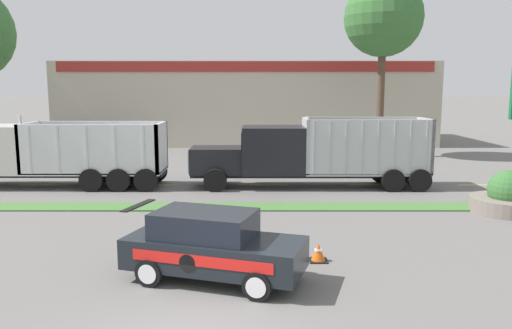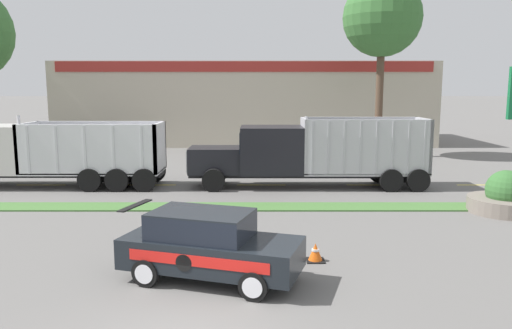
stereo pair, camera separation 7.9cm
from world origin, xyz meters
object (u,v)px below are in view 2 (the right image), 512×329
dump_truck_mid (293,155)px  rally_car (210,245)px  traffic_cone (317,252)px  stone_planter (508,198)px  dump_truck_lead (28,155)px

dump_truck_mid → rally_car: 12.15m
dump_truck_mid → rally_car: size_ratio=2.40×
rally_car → traffic_cone: bearing=26.0°
stone_planter → traffic_cone: (-7.90, -5.45, -0.30)m
dump_truck_mid → traffic_cone: bearing=-90.2°
dump_truck_lead → dump_truck_mid: dump_truck_lead is taller
traffic_cone → dump_truck_mid: bearing=89.8°
dump_truck_lead → dump_truck_mid: 12.68m
dump_truck_lead → dump_truck_mid: bearing=-0.4°
dump_truck_mid → rally_car: (-2.82, -11.80, -0.66)m
dump_truck_mid → stone_planter: 9.36m
stone_planter → dump_truck_mid: bearing=147.7°
traffic_cone → rally_car: bearing=-154.0°
traffic_cone → stone_planter: bearing=34.6°
traffic_cone → dump_truck_lead: bearing=140.3°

